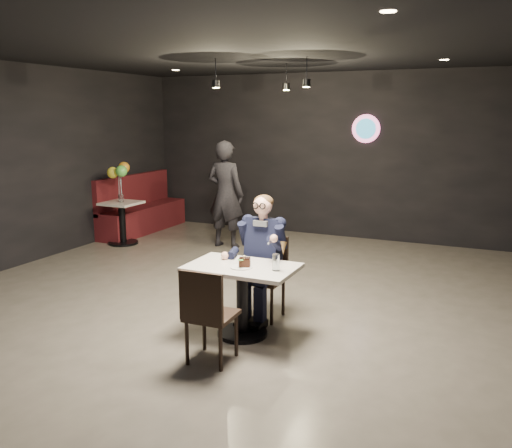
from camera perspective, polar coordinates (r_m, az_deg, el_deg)
The scene contains 17 objects.
floor at distance 6.45m, azimuth -5.60°, elevation -9.05°, with size 9.00×9.00×0.00m, color #6E655C.
wall_sign at distance 9.95m, azimuth 11.51°, elevation 9.81°, with size 0.50×0.06×0.50m, color pink, non-canonical shape.
pendant_lights at distance 7.86m, azimuth 1.56°, elevation 16.05°, with size 1.40×1.20×0.36m, color black.
main_table at distance 5.63m, azimuth -1.46°, elevation -8.06°, with size 1.10×0.70×0.75m, color white.
chair_far at distance 6.07m, azimuth 0.81°, elevation -5.72°, with size 0.42×0.46×0.92m, color black.
chair_near at distance 5.06m, azimuth -4.69°, elevation -9.36°, with size 0.42×0.46×0.92m, color black.
seated_man at distance 6.00m, azimuth 0.82°, elevation -3.35°, with size 0.60×0.80×1.44m, color black.
dessert_plate at distance 5.43m, azimuth -1.56°, elevation -4.56°, with size 0.22×0.22×0.01m, color white.
cake_slice at distance 5.43m, azimuth -1.20°, elevation -4.07°, with size 0.11×0.09×0.08m, color black.
mint_leaf at distance 5.37m, azimuth -1.64°, elevation -3.80°, with size 0.06×0.04×0.01m, color green.
sundae_glass at distance 5.32m, azimuth 2.12°, elevation -4.05°, with size 0.07×0.07×0.16m, color silver.
wafer_cone at distance 5.21m, azimuth 2.92°, elevation -2.58°, with size 0.06×0.06×0.12m, color #AF9048.
booth_bench at distance 10.73m, azimuth -11.91°, elevation 2.13°, with size 0.55×2.21×1.10m, color #440E0F.
side_table at distance 9.80m, azimuth -13.89°, elevation 0.09°, with size 0.60×0.60×0.75m, color white.
balloon_vase at distance 9.73m, azimuth -14.02°, elevation 2.66°, with size 0.09×0.09×0.14m, color silver.
balloon_bunch at distance 9.68m, azimuth -14.13°, elevation 4.88°, with size 0.36×0.36×0.60m, color yellow.
passerby at distance 9.24m, azimuth -3.22°, elevation 3.13°, with size 0.67×0.44×1.83m, color black.
Camera 1 is at (3.05, -5.21, 2.26)m, focal length 38.00 mm.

